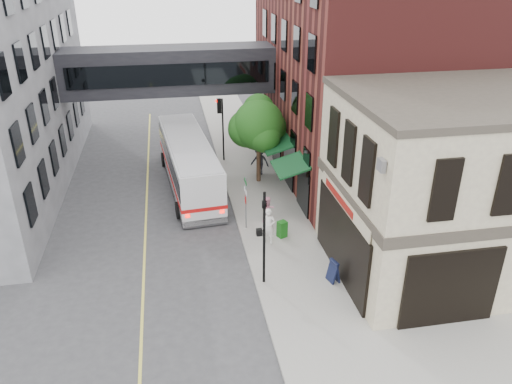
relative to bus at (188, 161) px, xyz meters
name	(u,v)px	position (x,y,z in m)	size (l,w,h in m)	color
ground	(264,313)	(2.27, -13.30, -1.73)	(120.00, 120.00, 0.00)	#38383A
sidewalk_main	(253,176)	(4.27, 0.70, -1.65)	(4.00, 60.00, 0.15)	gray
corner_building	(453,186)	(11.24, -11.30, 2.49)	(10.19, 8.12, 8.45)	tan
brick_building	(369,65)	(12.25, 1.70, 5.26)	(13.76, 18.00, 14.00)	#551C1A
skyway_bridge	(169,70)	(-0.73, 4.70, 4.77)	(14.00, 3.18, 3.00)	black
traffic_signal_near	(264,227)	(2.64, -11.30, 1.26)	(0.44, 0.22, 4.60)	black
traffic_signal_far	(221,117)	(2.53, 3.70, 1.61)	(0.53, 0.28, 4.50)	black
street_sign_pole	(246,198)	(2.66, -6.30, 0.21)	(0.08, 0.75, 3.00)	gray
street_tree	(258,124)	(4.46, -0.08, 2.18)	(3.80, 3.20, 5.60)	#382619
lane_marking	(146,213)	(-2.73, -3.30, -1.72)	(0.12, 40.00, 0.01)	#D8CC4C
bus	(188,161)	(0.00, 0.00, 0.00)	(3.59, 11.64, 3.08)	silver
pedestrian_a	(268,226)	(3.55, -7.99, -0.63)	(0.69, 0.45, 1.90)	white
pedestrian_b	(268,210)	(3.98, -5.88, -0.81)	(0.74, 0.58, 1.53)	pink
pedestrian_c	(260,161)	(4.75, 0.73, -0.63)	(1.23, 0.70, 1.90)	#212329
newspaper_box	(282,229)	(4.37, -7.56, -1.13)	(0.45, 0.40, 0.90)	#155D15
sandwich_board	(334,271)	(5.77, -11.80, -1.04)	(0.39, 0.60, 1.07)	black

